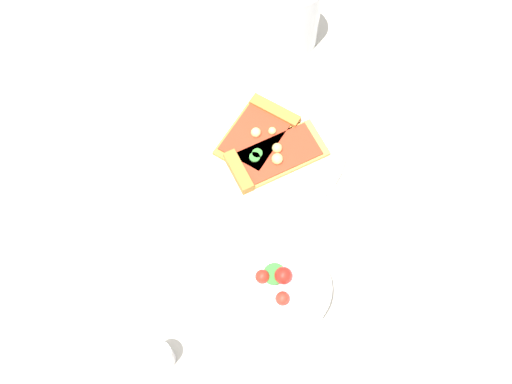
% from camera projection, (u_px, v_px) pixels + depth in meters
% --- Properties ---
extents(ground_plane, '(2.40, 2.40, 0.00)m').
position_uv_depth(ground_plane, '(248.00, 172.00, 0.98)').
color(ground_plane, beige).
rests_on(ground_plane, ground).
extents(plate, '(0.25, 0.25, 0.01)m').
position_uv_depth(plate, '(270.00, 146.00, 0.99)').
color(plate, silver).
rests_on(plate, ground_plane).
extents(pizza_slice_near, '(0.12, 0.15, 0.02)m').
position_uv_depth(pizza_slice_near, '(262.00, 132.00, 0.99)').
color(pizza_slice_near, gold).
rests_on(pizza_slice_near, plate).
extents(pizza_slice_far, '(0.17, 0.15, 0.02)m').
position_uv_depth(pizza_slice_far, '(270.00, 158.00, 0.97)').
color(pizza_slice_far, gold).
rests_on(pizza_slice_far, plate).
extents(salad_bowl, '(0.13, 0.13, 0.08)m').
position_uv_depth(salad_bowl, '(285.00, 291.00, 0.87)').
color(salad_bowl, white).
rests_on(salad_bowl, ground_plane).
extents(soda_glass, '(0.08, 0.08, 0.13)m').
position_uv_depth(soda_glass, '(295.00, 15.00, 1.03)').
color(soda_glass, silver).
rests_on(soda_glass, ground_plane).
extents(pepper_shaker, '(0.03, 0.03, 0.07)m').
position_uv_depth(pepper_shaker, '(161.00, 356.00, 0.83)').
color(pepper_shaker, silver).
rests_on(pepper_shaker, ground_plane).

